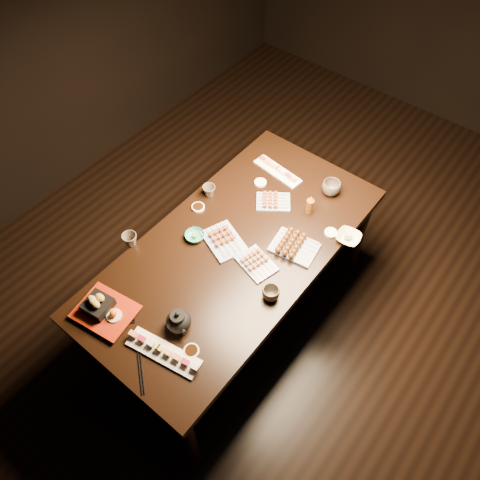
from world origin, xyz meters
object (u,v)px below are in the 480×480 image
Objects in this scene: teacup_mid_right at (271,293)px; yakitori_plate_left at (273,200)px; sushi_platter_far at (278,170)px; yakitori_plate_right at (257,262)px; condiment_bottle at (310,204)px; sushi_platter_near at (163,351)px; edamame_bowl_green at (195,236)px; teacup_far_left at (209,191)px; dining_table at (235,284)px; teacup_far_right at (331,188)px; teacup_near_left at (130,240)px; teapot at (178,320)px; yakitori_plate_center at (224,239)px; edamame_bowl_cream at (348,238)px; tempura_tray at (104,308)px.

yakitori_plate_left is at bearing 125.02° from teacup_mid_right.
yakitori_plate_right is (0.32, -0.64, 0.01)m from sushi_platter_far.
sushi_platter_near is at bearing -92.29° from condiment_bottle.
edamame_bowl_green is 0.33m from teacup_far_left.
teacup_far_right is at bearing 84.61° from dining_table.
teacup_mid_right is at bearing 58.99° from sushi_platter_near.
teacup_mid_right is 0.78m from teacup_far_left.
teacup_near_left is at bearing -156.60° from yakitori_plate_left.
teacup_far_right is (0.22, 0.28, 0.02)m from yakitori_plate_left.
edamame_bowl_green is at bearing -124.91° from condiment_bottle.
yakitori_plate_right is 0.38m from edamame_bowl_green.
yakitori_plate_center is at bearing 131.53° from teapot.
teacup_far_right reaches higher than sushi_platter_far.
edamame_bowl_cream is at bearing -41.89° from teacup_far_right.
sushi_platter_near is 0.60m from teacup_mid_right.
teacup_mid_right is at bearing -101.78° from edamame_bowl_cream.
yakitori_plate_center reaches higher than sushi_platter_near.
teacup_near_left is (-0.46, -0.33, 0.41)m from dining_table.
teapot is at bearing -94.92° from condiment_bottle.
sushi_platter_near is at bearing -30.50° from teacup_near_left.
edamame_bowl_green is (-0.21, -0.08, 0.39)m from dining_table.
sushi_platter_near is 1.30× the size of tempura_tray.
teacup_near_left is (-0.30, -0.96, 0.02)m from sushi_platter_far.
teacup_mid_right is at bearing -18.15° from yakitori_plate_right.
yakitori_plate_center is (-0.07, -0.01, 0.41)m from dining_table.
edamame_bowl_cream is 1.00× the size of condiment_bottle.
dining_table is 6.28× the size of tempura_tray.
teacup_far_right is at bearing 110.00° from teapot.
yakitori_plate_center is (-0.20, 0.68, 0.01)m from sushi_platter_near.
edamame_bowl_green is 0.35m from teacup_near_left.
dining_table is at bearing -30.13° from teacup_far_left.
teacup_far_left reaches higher than edamame_bowl_green.
condiment_bottle is (0.17, 0.47, 0.44)m from dining_table.
teacup_near_left is (-0.92, -0.78, 0.02)m from edamame_bowl_cream.
teacup_near_left is at bearing -139.78° from edamame_bowl_cream.
teacup_far_left is (-0.20, -0.41, 0.02)m from sushi_platter_far.
dining_table is at bearing 62.17° from tempura_tray.
yakitori_plate_left is at bearing 70.20° from tempura_tray.
teacup_mid_right and teacup_far_left have the same top height.
yakitori_plate_right is at bearing 106.72° from teapot.
teacup_mid_right reaches higher than dining_table.
sushi_platter_near is at bearing -110.69° from teacup_mid_right.
teapot is at bearing -58.66° from teacup_far_left.
edamame_bowl_cream is at bearing 15.62° from teacup_far_left.
tempura_tray is 1.45m from teacup_far_right.
teacup_far_right is 0.21m from condiment_bottle.
condiment_bottle reaches higher than yakitori_plate_center.
teapot is (-0.25, -0.41, 0.03)m from teacup_mid_right.
dining_table is at bearing -121.97° from yakitori_plate_left.
dining_table is 0.67m from condiment_bottle.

